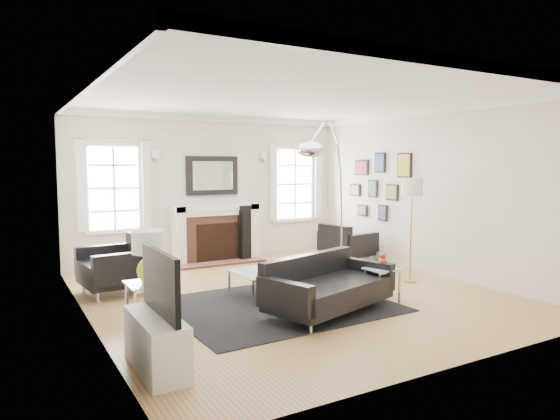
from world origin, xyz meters
TOP-DOWN VIEW (x-y plane):
  - floor at (0.00, 0.00)m, footprint 6.00×6.00m
  - back_wall at (0.00, 3.00)m, footprint 5.50×0.04m
  - front_wall at (0.00, -3.00)m, footprint 5.50×0.04m
  - left_wall at (-2.75, 0.00)m, footprint 0.04×6.00m
  - right_wall at (2.75, 0.00)m, footprint 0.04×6.00m
  - ceiling at (0.00, 0.00)m, footprint 5.50×6.00m
  - crown_molding at (0.00, 0.00)m, footprint 5.50×6.00m
  - fireplace at (0.00, 2.79)m, footprint 1.70×0.69m
  - mantel_mirror at (0.00, 2.95)m, footprint 1.05×0.07m
  - window_left at (-1.85, 2.95)m, footprint 1.24×0.15m
  - window_right at (1.85, 2.95)m, footprint 1.24×0.15m
  - gallery_wall at (2.72, 1.30)m, footprint 0.04×1.73m
  - tv_unit at (-2.44, -1.70)m, footprint 0.35×1.00m
  - area_rug at (-0.47, -0.43)m, footprint 2.87×2.41m
  - sofa at (-0.10, -1.00)m, footprint 1.94×1.29m
  - armchair_left at (-2.13, 1.30)m, footprint 1.01×1.10m
  - armchair_right at (2.14, 1.54)m, footprint 0.93×1.01m
  - coffee_table at (-0.41, 0.04)m, footprint 0.84×0.84m
  - side_table_left at (-2.20, -0.57)m, footprint 0.49×0.49m
  - nesting_table at (0.82, -1.03)m, footprint 0.43×0.36m
  - gourd_lamp at (-2.20, -0.57)m, footprint 0.37×0.37m
  - orange_vase at (0.82, -1.03)m, footprint 0.12×0.12m
  - arc_floor_lamp at (0.87, 0.33)m, footprint 1.84×1.70m
  - stick_floor_lamp at (2.01, -0.32)m, footprint 0.33×0.33m
  - speaker_tower at (0.51, 2.65)m, footprint 0.26×0.26m

SIDE VIEW (x-z plane):
  - floor at x=0.00m, z-range 0.00..0.00m
  - area_rug at x=-0.47m, z-range 0.00..0.01m
  - sofa at x=-0.10m, z-range 0.03..0.61m
  - tv_unit at x=-2.44m, z-range -0.22..0.87m
  - armchair_right at x=2.14m, z-range 0.03..0.64m
  - coffee_table at x=-0.41m, z-range 0.15..0.53m
  - nesting_table at x=0.82m, z-range 0.13..0.60m
  - armchair_left at x=-2.13m, z-range 0.04..0.72m
  - side_table_left at x=-2.20m, z-range 0.17..0.71m
  - speaker_tower at x=0.51m, z-range 0.00..1.07m
  - fireplace at x=0.00m, z-range -0.01..1.10m
  - orange_vase at x=0.82m, z-range 0.49..0.68m
  - gourd_lamp at x=-2.20m, z-range 0.59..1.17m
  - back_wall at x=0.00m, z-range 0.00..2.80m
  - front_wall at x=0.00m, z-range 0.00..2.80m
  - left_wall at x=-2.75m, z-range 0.00..2.80m
  - right_wall at x=2.75m, z-range 0.00..2.80m
  - arc_floor_lamp at x=0.87m, z-range 0.11..2.71m
  - stick_floor_lamp at x=2.01m, z-range 0.60..2.25m
  - window_left at x=-1.85m, z-range 0.65..2.27m
  - window_right at x=1.85m, z-range 0.65..2.27m
  - gallery_wall at x=2.72m, z-range 0.89..2.18m
  - mantel_mirror at x=0.00m, z-range 1.27..2.02m
  - crown_molding at x=0.00m, z-range 2.68..2.80m
  - ceiling at x=0.00m, z-range 2.79..2.81m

